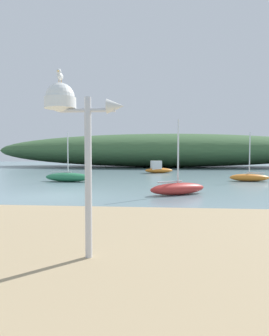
# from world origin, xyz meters

# --- Properties ---
(ground_plane) EXTENTS (120.00, 120.00, 0.00)m
(ground_plane) POSITION_xyz_m (0.00, 0.00, 0.00)
(ground_plane) COLOR gray
(distant_hill) EXTENTS (51.64, 14.88, 5.02)m
(distant_hill) POSITION_xyz_m (5.14, 32.46, 2.51)
(distant_hill) COLOR #3D6038
(distant_hill) RESTS_ON ground
(mast_structure) EXTENTS (1.38, 0.54, 3.01)m
(mast_structure) POSITION_xyz_m (3.59, -8.42, 2.70)
(mast_structure) COLOR silver
(mast_structure) RESTS_ON beach_sand
(seagull_on_radar) EXTENTS (0.12, 0.29, 0.21)m
(seagull_on_radar) POSITION_xyz_m (3.43, -8.44, 3.34)
(seagull_on_radar) COLOR orange
(seagull_on_radar) RESTS_ON mast_structure
(sailboat_outer_mooring) EXTENTS (2.82, 1.17, 3.56)m
(sailboat_outer_mooring) POSITION_xyz_m (11.46, 8.68, 0.30)
(sailboat_outer_mooring) COLOR orange
(sailboat_outer_mooring) RESTS_ON ground
(motorboat_by_sandbar) EXTENTS (3.10, 1.80, 1.27)m
(motorboat_by_sandbar) POSITION_xyz_m (4.74, 17.45, 0.44)
(motorboat_by_sandbar) COLOR orange
(motorboat_by_sandbar) RESTS_ON ground
(sailboat_near_shore) EXTENTS (3.54, 1.47, 3.57)m
(sailboat_near_shore) POSITION_xyz_m (-1.56, 7.28, 0.33)
(sailboat_near_shore) COLOR #287A4C
(sailboat_near_shore) RESTS_ON ground
(sailboat_centre_water) EXTENTS (3.07, 2.33, 3.68)m
(sailboat_centre_water) POSITION_xyz_m (5.94, 1.16, 0.31)
(sailboat_centre_water) COLOR #B72D28
(sailboat_centre_water) RESTS_ON ground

